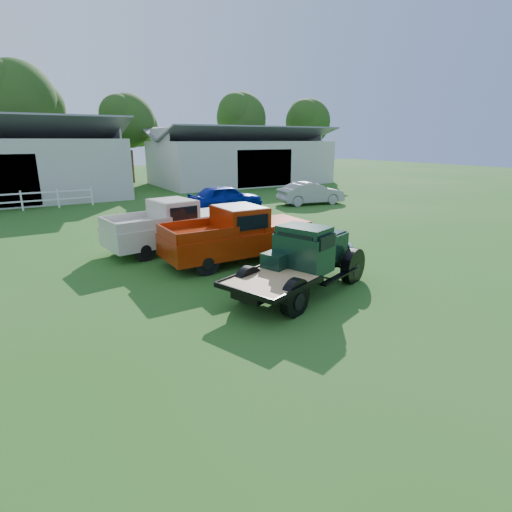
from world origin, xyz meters
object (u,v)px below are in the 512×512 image
vintage_flatbed (302,260)px  misc_car_blue (226,198)px  misc_car_grey (311,193)px  red_pickup (237,234)px  white_pickup (171,225)px

vintage_flatbed → misc_car_blue: size_ratio=1.04×
vintage_flatbed → misc_car_blue: (4.30, 13.16, -0.17)m
vintage_flatbed → misc_car_grey: 16.14m
red_pickup → white_pickup: size_ratio=1.04×
white_pickup → misc_car_blue: 8.99m
misc_car_grey → vintage_flatbed: bearing=150.3°
red_pickup → misc_car_grey: bearing=40.1°
vintage_flatbed → white_pickup: size_ratio=0.92×
vintage_flatbed → misc_car_blue: bearing=52.1°
red_pickup → misc_car_grey: red_pickup is taller
white_pickup → misc_car_grey: bearing=19.4°
vintage_flatbed → misc_car_grey: vintage_flatbed is taller
white_pickup → red_pickup: bearing=-70.3°
vintage_flatbed → misc_car_blue: vintage_flatbed is taller
vintage_flatbed → misc_car_grey: (10.27, 12.44, -0.22)m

